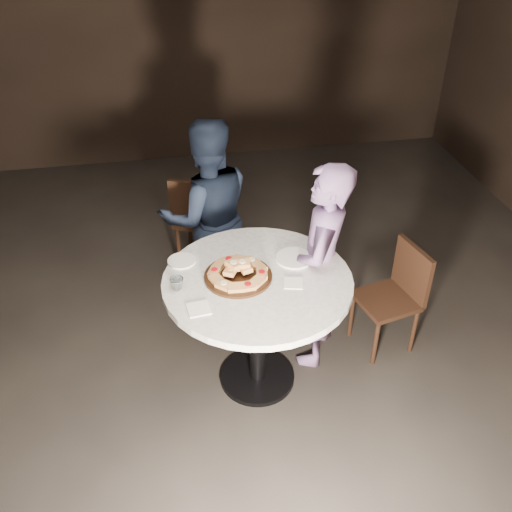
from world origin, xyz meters
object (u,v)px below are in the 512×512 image
at_px(table, 257,299).
at_px(water_glass, 177,284).
at_px(chair_far, 200,216).
at_px(serving_board, 238,276).
at_px(diner_navy, 208,216).
at_px(chair_right, 397,291).
at_px(diner_teal, 320,269).
at_px(focaccia_pile, 238,271).

distance_m(table, water_glass, 0.51).
bearing_deg(chair_far, serving_board, 114.51).
relative_size(table, diner_navy, 0.85).
bearing_deg(chair_right, diner_teal, -101.31).
relative_size(water_glass, chair_far, 0.09).
distance_m(serving_board, chair_far, 1.37).
distance_m(focaccia_pile, diner_teal, 0.60).
bearing_deg(diner_teal, focaccia_pile, -50.36).
height_order(chair_far, diner_navy, diner_navy).
bearing_deg(water_glass, table, 1.24).
height_order(focaccia_pile, diner_navy, diner_navy).
bearing_deg(serving_board, diner_navy, 95.39).
bearing_deg(serving_board, water_glass, -173.41).
height_order(chair_far, diner_teal, diner_teal).
xyz_separation_m(table, serving_board, (-0.11, 0.03, 0.17)).
bearing_deg(water_glass, diner_teal, 12.02).
bearing_deg(focaccia_pile, diner_teal, 15.04).
height_order(focaccia_pile, chair_right, focaccia_pile).
relative_size(focaccia_pile, diner_teal, 0.25).
xyz_separation_m(serving_board, water_glass, (-0.36, -0.04, 0.03)).
height_order(water_glass, diner_teal, diner_teal).
height_order(serving_board, chair_far, chair_far).
distance_m(chair_far, diner_teal, 1.36).
bearing_deg(chair_right, water_glass, -94.99).
bearing_deg(water_glass, focaccia_pile, 7.25).
bearing_deg(diner_teal, chair_far, -125.48).
distance_m(focaccia_pile, chair_right, 1.22).
height_order(diner_navy, diner_teal, diner_navy).
height_order(table, diner_teal, diner_teal).
bearing_deg(table, chair_right, 11.38).
xyz_separation_m(water_glass, diner_teal, (0.92, 0.20, -0.16)).
relative_size(chair_far, diner_teal, 0.60).
bearing_deg(chair_right, focaccia_pile, -94.69).
bearing_deg(chair_far, diner_navy, 113.71).
height_order(table, chair_far, chair_far).
xyz_separation_m(serving_board, chair_right, (1.12, 0.17, -0.41)).
bearing_deg(diner_teal, chair_right, 116.48).
relative_size(serving_board, diner_navy, 0.27).
bearing_deg(diner_navy, chair_far, -92.72).
bearing_deg(chair_right, table, -91.81).
xyz_separation_m(focaccia_pile, water_glass, (-0.36, -0.05, -0.01)).
bearing_deg(focaccia_pile, table, -17.80).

